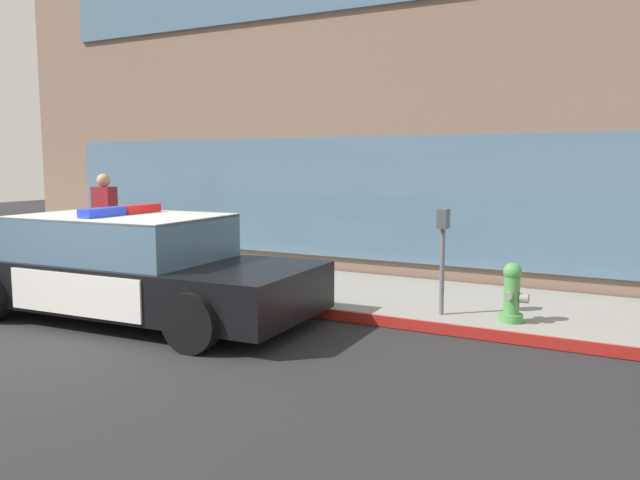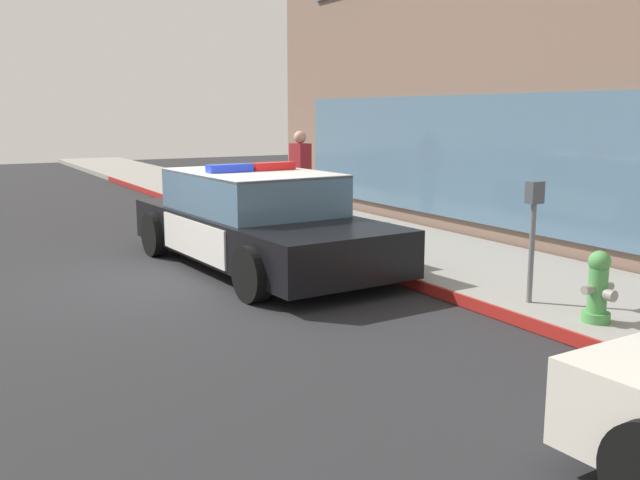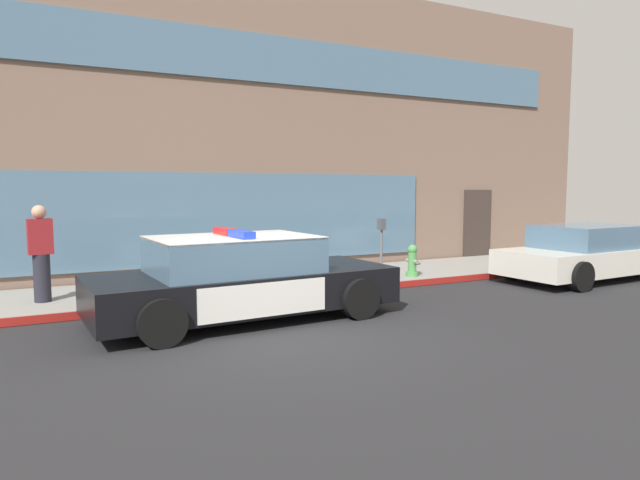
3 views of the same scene
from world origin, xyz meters
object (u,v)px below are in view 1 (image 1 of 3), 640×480
Objects in this scene: pedestrian_on_sidewalk at (105,220)px; parking_meter at (443,242)px; police_cruiser at (132,268)px; fire_hydrant at (512,293)px.

pedestrian_on_sidewalk is 1.28× the size of parking_meter.
police_cruiser is at bearing -133.41° from pedestrian_on_sidewalk.
pedestrian_on_sidewalk is 6.70m from parking_meter.
fire_hydrant is 0.54× the size of parking_meter.
police_cruiser is at bearing -160.86° from fire_hydrant.
police_cruiser is 4.90m from fire_hydrant.
fire_hydrant is at bearing 2.04° from parking_meter.
pedestrian_on_sidewalk is at bearing 174.17° from parking_meter.
police_cruiser reaches higher than parking_meter.
pedestrian_on_sidewalk reaches higher than police_cruiser.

